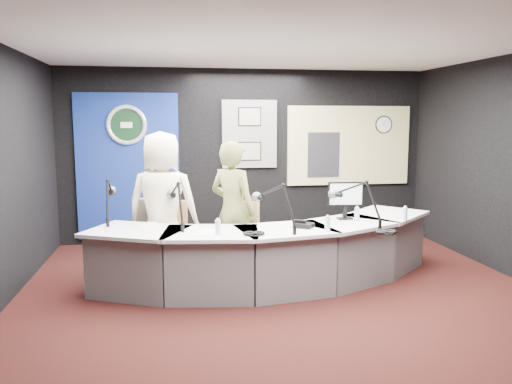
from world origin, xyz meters
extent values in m
plane|color=black|center=(0.00, 0.00, 0.00)|extent=(6.00, 6.00, 0.00)
cube|color=silver|center=(0.00, 0.00, 2.80)|extent=(6.00, 6.00, 0.02)
cube|color=black|center=(0.00, 3.00, 1.40)|extent=(6.00, 0.02, 2.80)
cube|color=black|center=(0.00, -3.00, 1.40)|extent=(6.00, 0.02, 2.80)
cube|color=navy|center=(-1.90, 2.97, 1.25)|extent=(1.60, 0.05, 2.30)
torus|color=silver|center=(-1.90, 2.93, 1.90)|extent=(0.63, 0.07, 0.63)
cylinder|color=black|center=(-1.90, 2.94, 1.90)|extent=(0.48, 0.01, 0.48)
cube|color=slate|center=(0.05, 2.97, 1.75)|extent=(0.90, 0.04, 1.10)
cube|color=gray|center=(0.05, 2.94, 2.03)|extent=(0.34, 0.02, 0.27)
cube|color=gray|center=(0.05, 2.94, 1.47)|extent=(0.34, 0.02, 0.27)
cube|color=#CCC080|center=(1.75, 2.97, 1.55)|extent=(2.12, 0.06, 1.32)
cube|color=#CEB782|center=(1.75, 2.96, 1.55)|extent=(2.00, 0.02, 1.20)
cube|color=black|center=(1.30, 2.94, 1.40)|extent=(0.55, 0.02, 0.75)
cylinder|color=white|center=(2.35, 2.94, 1.90)|extent=(0.28, 0.01, 0.28)
cube|color=slate|center=(-1.45, 1.28, 0.62)|extent=(0.50, 0.27, 0.70)
imported|color=#FEECCB|center=(-1.34, 1.05, 0.92)|extent=(1.02, 0.79, 1.84)
imported|color=olive|center=(-0.48, 0.85, 0.86)|extent=(0.75, 0.73, 1.73)
cube|color=black|center=(0.90, 0.67, 1.07)|extent=(0.44, 0.07, 0.30)
cube|color=black|center=(0.27, 0.27, 0.78)|extent=(0.27, 0.26, 0.05)
torus|color=black|center=(1.08, -0.19, 0.77)|extent=(0.20, 0.20, 0.03)
torus|color=black|center=(-0.36, -0.03, 0.77)|extent=(0.21, 0.21, 0.03)
cube|color=white|center=(-1.50, 0.72, 0.75)|extent=(0.21, 0.29, 0.00)
cube|color=white|center=(-0.81, 0.18, 0.75)|extent=(0.34, 0.39, 0.00)
camera|label=1|loc=(-1.21, -5.36, 1.98)|focal=36.00mm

